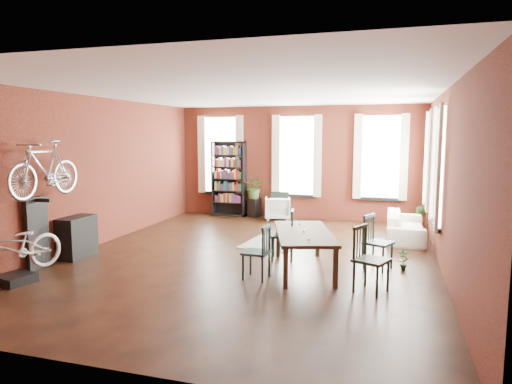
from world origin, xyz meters
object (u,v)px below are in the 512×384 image
at_px(dining_chair_b, 282,235).
at_px(bicycle_floor, 11,223).
at_px(dining_chair_d, 378,243).
at_px(white_armchair, 278,207).
at_px(bike_trainer, 15,279).
at_px(dining_chair_a, 256,252).
at_px(plant_stand, 255,208).
at_px(dining_chair_c, 372,260).
at_px(bookshelf, 229,179).
at_px(dining_table, 304,251).
at_px(console_table, 77,237).
at_px(cream_sofa, 406,221).

xyz_separation_m(dining_chair_b, bicycle_floor, (-3.78, -2.65, 0.52)).
distance_m(dining_chair_d, white_armchair, 5.05).
relative_size(dining_chair_b, dining_chair_d, 1.00).
bearing_deg(bike_trainer, dining_chair_a, 20.35).
bearing_deg(dining_chair_b, white_armchair, -175.39).
bearing_deg(plant_stand, dining_chair_a, -72.87).
distance_m(dining_chair_c, plant_stand, 6.68).
bearing_deg(dining_chair_c, dining_chair_b, 74.45).
xyz_separation_m(dining_chair_d, plant_stand, (-3.63, 4.35, -0.21)).
xyz_separation_m(white_armchair, plant_stand, (-0.75, 0.20, -0.09)).
distance_m(dining_chair_b, bookshelf, 5.04).
relative_size(bike_trainer, bicycle_floor, 0.29).
height_order(dining_chair_c, bike_trainer, dining_chair_c).
bearing_deg(dining_table, bicycle_floor, -171.77).
distance_m(white_armchair, console_table, 5.74).
bearing_deg(dining_chair_c, dining_chair_a, 109.32).
xyz_separation_m(dining_chair_d, bicycle_floor, (-5.57, -2.55, 0.52)).
height_order(bike_trainer, bicycle_floor, bicycle_floor).
bearing_deg(plant_stand, dining_chair_c, -57.73).
xyz_separation_m(white_armchair, console_table, (-2.82, -5.00, 0.04)).
distance_m(console_table, plant_stand, 5.60).
bearing_deg(plant_stand, dining_chair_b, -66.56).
bearing_deg(plant_stand, bike_trainer, -105.98).
distance_m(dining_chair_b, plant_stand, 4.64).
distance_m(bike_trainer, bicycle_floor, 0.93).
relative_size(dining_table, dining_chair_d, 2.13).
height_order(dining_chair_a, console_table, dining_chair_a).
bearing_deg(white_armchair, dining_chair_d, 110.36).
relative_size(dining_table, dining_chair_c, 2.03).
bearing_deg(console_table, dining_chair_a, -4.69).
bearing_deg(dining_table, dining_chair_b, 114.53).
bearing_deg(dining_chair_b, plant_stand, -167.12).
relative_size(cream_sofa, plant_stand, 3.83).
distance_m(white_armchair, bicycle_floor, 7.24).
relative_size(dining_chair_c, plant_stand, 1.86).
xyz_separation_m(dining_chair_d, bookshelf, (-4.42, 4.35, 0.62)).
bearing_deg(white_armchair, dining_chair_c, 102.96).
xyz_separation_m(bookshelf, console_table, (-1.28, -5.20, -0.70)).
bearing_deg(dining_chair_d, bike_trainer, 138.06).
xyz_separation_m(dining_table, bookshelf, (-3.16, 4.83, 0.75)).
bearing_deg(cream_sofa, console_table, 119.33).
bearing_deg(bookshelf, dining_chair_c, -52.35).
bearing_deg(bicycle_floor, bike_trainer, 145.77).
relative_size(dining_chair_c, bike_trainer, 2.03).
distance_m(dining_chair_b, console_table, 4.03).
bearing_deg(dining_table, dining_chair_c, -51.51).
distance_m(plant_stand, bicycle_floor, 7.20).
distance_m(dining_chair_a, console_table, 3.78).
height_order(dining_table, cream_sofa, cream_sofa).
bearing_deg(dining_chair_a, bike_trainer, -65.23).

